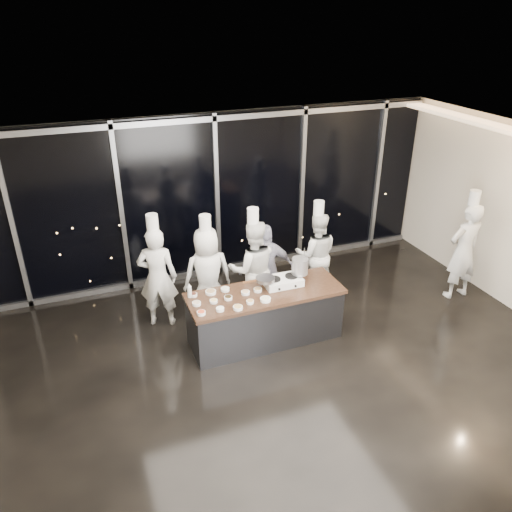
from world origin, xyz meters
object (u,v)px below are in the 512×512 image
at_px(stock_pot, 300,266).
at_px(chef_right, 316,254).
at_px(frying_pan, 265,279).
at_px(chef_left, 208,274).
at_px(chef_center, 253,269).
at_px(stove, 283,281).
at_px(guest, 266,269).
at_px(demo_counter, 265,316).
at_px(chef_side, 464,250).
at_px(chef_far_left, 158,276).

xyz_separation_m(stock_pot, chef_right, (0.79, 0.93, -0.35)).
xyz_separation_m(frying_pan, stock_pot, (0.61, 0.02, 0.11)).
relative_size(chef_left, chef_center, 0.96).
distance_m(stove, guest, 0.76).
height_order(frying_pan, stock_pot, stock_pot).
height_order(frying_pan, guest, guest).
bearing_deg(demo_counter, chef_center, 82.93).
distance_m(frying_pan, chef_side, 3.84).
relative_size(stove, guest, 0.37).
bearing_deg(stove, frying_pan, -178.97).
xyz_separation_m(stock_pot, chef_center, (-0.55, 0.68, -0.28)).
bearing_deg(stock_pot, demo_counter, -169.20).
relative_size(stock_pot, chef_center, 0.13).
distance_m(chef_left, chef_side, 4.63).
distance_m(stove, chef_right, 1.45).
relative_size(stock_pot, chef_right, 0.14).
relative_size(guest, chef_right, 0.89).
height_order(chef_far_left, chef_right, chef_far_left).
bearing_deg(chef_side, stove, -4.37).
distance_m(chef_right, chef_side, 2.66).
distance_m(frying_pan, chef_far_left, 1.81).
height_order(chef_far_left, chef_side, chef_side).
relative_size(frying_pan, stock_pot, 2.04).
xyz_separation_m(demo_counter, chef_left, (-0.66, 0.97, 0.40)).
xyz_separation_m(stove, frying_pan, (-0.31, -0.00, 0.10)).
xyz_separation_m(chef_right, chef_side, (2.44, -1.05, 0.12)).
bearing_deg(frying_pan, guest, 67.31).
xyz_separation_m(stock_pot, chef_left, (-1.30, 0.84, -0.32)).
bearing_deg(guest, chef_side, 175.13).
bearing_deg(chef_left, frying_pan, 130.88).
bearing_deg(chef_center, chef_far_left, 0.34).
distance_m(stove, chef_left, 1.32).
distance_m(demo_counter, chef_right, 1.82).
height_order(guest, chef_side, chef_side).
relative_size(chef_far_left, chef_right, 1.09).
relative_size(demo_counter, frying_pan, 4.60).
bearing_deg(guest, chef_left, 1.98).
height_order(frying_pan, chef_right, chef_right).
xyz_separation_m(frying_pan, chef_right, (1.40, 0.95, -0.25)).
height_order(stove, chef_side, chef_side).
height_order(stove, chef_far_left, chef_far_left).
height_order(chef_right, chef_side, chef_side).
xyz_separation_m(frying_pan, chef_side, (3.84, -0.10, -0.13)).
bearing_deg(chef_left, stove, 141.51).
bearing_deg(frying_pan, chef_left, 129.65).
relative_size(stove, chef_center, 0.30).
distance_m(chef_far_left, chef_left, 0.83).
bearing_deg(chef_right, stock_pot, 70.27).
bearing_deg(chef_side, chef_center, -14.67).
height_order(chef_left, chef_right, chef_left).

